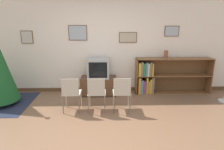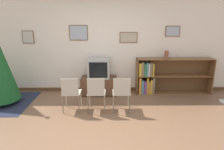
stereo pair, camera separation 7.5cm
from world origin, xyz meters
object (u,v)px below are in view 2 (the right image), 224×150
object	(u,v)px
folding_chair_left	(71,92)
tv_console	(99,86)
television	(99,68)
vase	(167,54)
folding_chair_center	(96,92)
bookshelf	(160,77)
folding_chair_right	(122,92)

from	to	relation	value
folding_chair_left	tv_console	bearing A→B (deg)	62.66
tv_console	television	world-z (taller)	television
folding_chair_left	vase	world-z (taller)	vase
television	folding_chair_center	size ratio (longest dim) A/B	0.71
tv_console	folding_chair_left	distance (m)	1.26
bookshelf	tv_console	bearing A→B (deg)	-177.10
folding_chair_left	folding_chair_center	world-z (taller)	same
television	bookshelf	distance (m)	1.75
bookshelf	vase	bearing A→B (deg)	0.30
folding_chair_left	television	bearing A→B (deg)	62.60
folding_chair_right	bookshelf	distance (m)	1.66
folding_chair_center	bookshelf	bearing A→B (deg)	34.47
tv_console	bookshelf	bearing A→B (deg)	2.90
television	vase	xyz separation A→B (m)	(1.85, 0.09, 0.35)
folding_chair_center	vase	bearing A→B (deg)	32.60
television	folding_chair_center	bearing A→B (deg)	-90.00
tv_console	vase	distance (m)	2.05
tv_console	folding_chair_center	distance (m)	1.12
folding_chair_left	folding_chair_center	size ratio (longest dim) A/B	1.00
tv_console	bookshelf	size ratio (longest dim) A/B	0.46
tv_console	television	size ratio (longest dim) A/B	1.68
tv_console	folding_chair_right	size ratio (longest dim) A/B	1.19
television	folding_chair_left	distance (m)	1.27
television	bookshelf	xyz separation A→B (m)	(1.73, 0.09, -0.29)
folding_chair_left	vase	size ratio (longest dim) A/B	3.86
television	folding_chair_center	world-z (taller)	television
tv_console	folding_chair_left	world-z (taller)	folding_chair_left
television	folding_chair_right	xyz separation A→B (m)	(0.57, -1.10, -0.29)
folding_chair_right	vase	size ratio (longest dim) A/B	3.86
folding_chair_left	bookshelf	distance (m)	2.58
bookshelf	folding_chair_left	bearing A→B (deg)	-152.68
television	folding_chair_right	world-z (taller)	television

